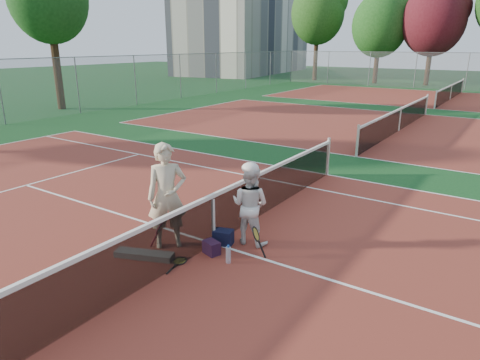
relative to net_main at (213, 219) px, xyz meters
name	(u,v)px	position (x,y,z in m)	size (l,w,h in m)	color
ground	(214,244)	(0.00, 0.00, -0.51)	(130.00, 130.00, 0.00)	#113E19
court_main	(214,244)	(0.00, 0.00, -0.51)	(23.77, 10.97, 0.01)	maroon
court_far_a	(399,131)	(0.00, 13.50, -0.51)	(23.77, 10.97, 0.01)	maroon
court_far_b	(450,99)	(0.00, 27.00, -0.51)	(23.77, 10.97, 0.01)	maroon
net_main	(213,219)	(0.00, 0.00, 0.00)	(0.10, 10.98, 1.02)	black
net_far_a	(400,119)	(0.00, 13.50, 0.00)	(0.10, 10.98, 1.02)	black
net_far_b	(451,92)	(0.00, 27.00, 0.00)	(0.10, 10.98, 1.02)	black
fence_back	(467,72)	(0.00, 34.00, 0.99)	(32.00, 0.06, 3.00)	slate
fence_left	(42,89)	(-16.00, 6.75, 0.99)	(54.50, 0.06, 3.00)	slate
apartment_block	(246,13)	(-28.00, 44.00, 6.99)	(10.00, 22.00, 15.00)	beige
player_a	(167,196)	(-0.66, -0.52, 0.49)	(0.73, 0.48, 1.99)	#C3B697
player_b	(250,205)	(0.53, 0.45, 0.26)	(0.75, 0.58, 1.53)	white
racket_red	(161,235)	(-0.71, -0.69, -0.24)	(0.31, 0.27, 0.54)	maroon
racket_black_held	(256,242)	(0.94, 0.01, -0.23)	(0.26, 0.27, 0.57)	black
racket_spare	(180,261)	(-0.07, -0.90, -0.49)	(0.60, 0.27, 0.03)	black
sports_bag_navy	(223,237)	(0.16, 0.09, -0.37)	(0.37, 0.25, 0.29)	black
sports_bag_purple	(211,248)	(0.21, -0.35, -0.39)	(0.31, 0.21, 0.25)	black
net_cover_canvas	(144,255)	(-0.70, -1.14, -0.45)	(1.07, 0.25, 0.11)	#5F5B56
water_bottle	(228,255)	(0.66, -0.45, -0.36)	(0.09, 0.09, 0.30)	#C9E5FF
tree_back_0	(318,14)	(-14.80, 37.16, 6.11)	(5.38, 5.38, 9.74)	#382314
tree_back_1	(380,25)	(-8.32, 36.96, 4.83)	(5.16, 5.16, 8.32)	#382314
tree_back_maroon	(434,20)	(-3.67, 37.37, 5.19)	(5.50, 5.50, 8.88)	#382314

